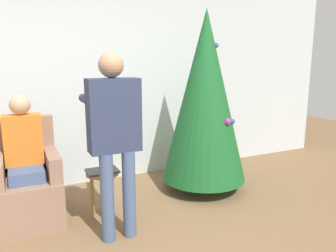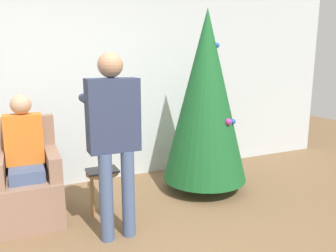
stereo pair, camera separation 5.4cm
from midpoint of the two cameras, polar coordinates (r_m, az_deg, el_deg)
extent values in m
cube|color=silver|center=(4.34, -15.02, 7.68)|extent=(8.00, 0.06, 2.70)
cylinder|color=brown|center=(4.24, 5.75, -9.80)|extent=(0.10, 0.10, 0.15)
cone|color=#195B28|center=(3.98, 6.06, 5.12)|extent=(1.03, 1.03, 2.05)
sphere|color=#2856B2|center=(3.93, 10.70, 0.79)|extent=(0.07, 0.07, 0.07)
sphere|color=#B23399|center=(4.23, 6.78, 5.82)|extent=(0.07, 0.07, 0.07)
sphere|color=#2856B2|center=(3.96, 7.98, 13.74)|extent=(0.06, 0.06, 0.06)
sphere|color=#B23399|center=(3.82, 9.93, 0.77)|extent=(0.08, 0.08, 0.08)
cube|color=#93705B|center=(3.67, -23.50, -11.60)|extent=(0.62, 0.75, 0.45)
cube|color=#93705B|center=(3.81, -24.32, -2.73)|extent=(0.62, 0.14, 0.57)
cube|color=#93705B|center=(3.57, -19.94, -6.02)|extent=(0.12, 0.68, 0.25)
cylinder|color=#475B84|center=(3.49, -25.03, -12.96)|extent=(0.11, 0.11, 0.45)
cylinder|color=#475B84|center=(3.49, -21.68, -12.67)|extent=(0.11, 0.11, 0.45)
cube|color=#475B84|center=(3.53, -23.84, -7.59)|extent=(0.32, 0.40, 0.12)
cube|color=orange|center=(3.59, -24.33, -2.15)|extent=(0.36, 0.20, 0.50)
sphere|color=tan|center=(3.53, -24.79, 3.38)|extent=(0.20, 0.20, 0.20)
cylinder|color=#475B84|center=(3.01, -11.03, -12.25)|extent=(0.12, 0.12, 0.81)
cylinder|color=#475B84|center=(3.06, -7.29, -11.71)|extent=(0.12, 0.12, 0.81)
cube|color=#2D3856|center=(2.89, -9.94, 1.83)|extent=(0.45, 0.20, 0.64)
sphere|color=tan|center=(2.88, -10.44, 10.41)|extent=(0.22, 0.22, 0.22)
cylinder|color=#2D3856|center=(3.01, -14.53, 4.49)|extent=(0.08, 0.30, 0.08)
cylinder|color=#2D3856|center=(3.10, -7.58, 4.96)|extent=(0.08, 0.30, 0.08)
cube|color=white|center=(3.28, -8.62, 5.28)|extent=(0.04, 0.14, 0.04)
cylinder|color=#A37547|center=(3.42, -11.80, -8.04)|extent=(0.33, 0.33, 0.03)
cylinder|color=#A37547|center=(3.41, -11.15, -12.55)|extent=(0.04, 0.04, 0.46)
cylinder|color=#A37547|center=(3.59, -10.29, -11.28)|extent=(0.04, 0.04, 0.46)
cylinder|color=#A37547|center=(3.54, -13.46, -11.70)|extent=(0.04, 0.04, 0.46)
cube|color=#38383D|center=(3.41, -11.82, -7.64)|extent=(0.31, 0.23, 0.02)
camera|label=1|loc=(0.03, -90.45, -0.09)|focal=35.00mm
camera|label=2|loc=(0.03, 89.55, 0.09)|focal=35.00mm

